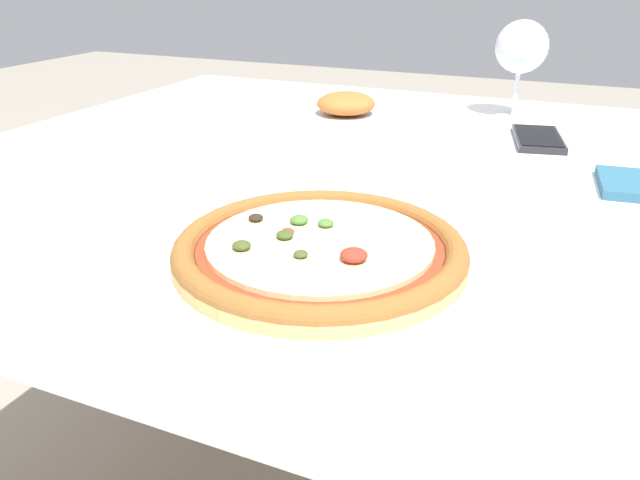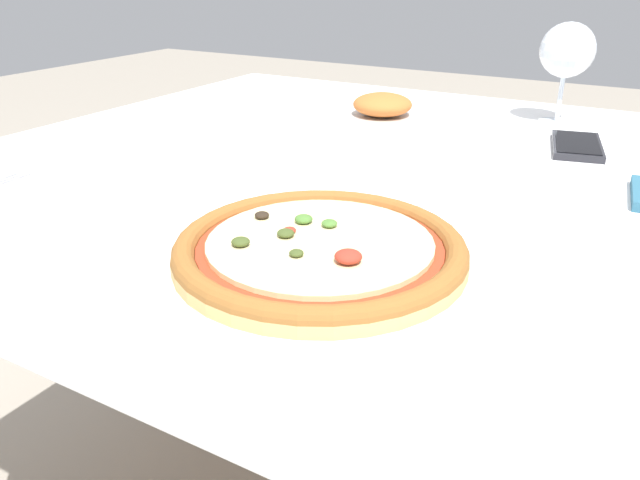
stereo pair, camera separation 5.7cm
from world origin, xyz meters
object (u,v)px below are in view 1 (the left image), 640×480
(side_plate, at_px, (346,109))
(wine_glass_far_left, at_px, (522,48))
(cell_phone, at_px, (538,138))
(pizza_plate, at_px, (320,253))
(dining_table, at_px, (340,217))

(side_plate, bearing_deg, wine_glass_far_left, 26.92)
(cell_phone, bearing_deg, side_plate, 177.15)
(pizza_plate, bearing_deg, cell_phone, 75.48)
(pizza_plate, height_order, side_plate, side_plate)
(cell_phone, height_order, side_plate, side_plate)
(dining_table, distance_m, cell_phone, 0.35)
(cell_phone, bearing_deg, pizza_plate, -104.52)
(dining_table, bearing_deg, wine_glass_far_left, 64.33)
(cell_phone, bearing_deg, dining_table, -136.71)
(pizza_plate, height_order, wine_glass_far_left, wine_glass_far_left)
(side_plate, bearing_deg, pizza_plate, -71.12)
(pizza_plate, xyz_separation_m, side_plate, (-0.19, 0.56, 0.00))
(wine_glass_far_left, bearing_deg, side_plate, -153.08)
(dining_table, height_order, side_plate, side_plate)
(dining_table, xyz_separation_m, side_plate, (-0.09, 0.25, 0.10))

